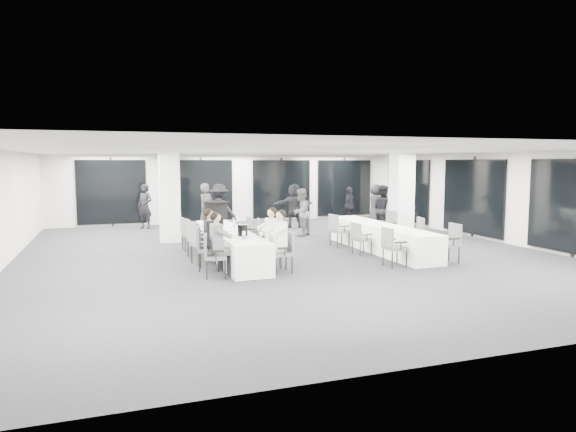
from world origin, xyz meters
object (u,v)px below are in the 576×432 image
Objects in this scene: chair_main_right_near at (284,249)px; standing_guest_a at (207,206)px; chair_main_right_second at (276,246)px; standing_guest_b at (301,209)px; standing_guest_f at (294,203)px; standing_guest_h at (383,206)px; chair_side_left_near at (392,244)px; ice_bucket_near at (243,230)px; banquet_table_side at (380,238)px; chair_main_right_fourth at (254,234)px; chair_main_left_near at (212,253)px; chair_main_left_second at (205,245)px; chair_main_left_fourth at (194,236)px; chair_side_right_far at (387,225)px; chair_main_right_far at (245,230)px; chair_main_right_mid at (262,238)px; ice_bucket_far at (219,221)px; chair_main_left_mid at (200,240)px; chair_main_left_far at (188,232)px; standing_guest_c at (219,207)px; cocktail_table at (216,219)px; chair_side_left_mid at (360,237)px; chair_side_right_near at (450,240)px; banquet_table_main at (230,245)px; chair_side_left_far at (337,228)px; chair_side_right_mid at (416,233)px; standing_guest_e at (375,201)px; standing_guest_d at (350,204)px.

standing_guest_a is at bearing 3.56° from chair_main_right_near.
chair_main_right_second is 5.27m from standing_guest_b.
standing_guest_f is 0.98× the size of standing_guest_h.
chair_side_left_near is 3.61m from ice_bucket_near.
chair_main_right_fourth is (-3.48, 0.80, 0.17)m from banquet_table_side.
chair_main_left_second is at bearing -168.99° from chair_main_left_near.
banquet_table_side is 4.89× the size of chair_main_left_second.
chair_side_right_far is at bearing 91.60° from chair_main_left_fourth.
chair_main_right_near reaches higher than chair_main_right_far.
ice_bucket_far reaches higher than chair_main_right_mid.
chair_main_left_mid is 1.11× the size of chair_main_left_far.
chair_main_left_mid reaches higher than chair_main_right_fourth.
chair_main_left_far is at bearing 29.66° from chair_main_right_mid.
standing_guest_a is at bearing -156.91° from chair_side_left_near.
chair_main_right_near reaches higher than banquet_table_side.
standing_guest_c is (-0.25, 3.48, 0.46)m from chair_main_right_fourth.
chair_main_right_near is at bearing 74.37° from standing_guest_f.
standing_guest_a is (-0.20, 0.59, 0.40)m from cocktail_table.
cocktail_table is at bearing -156.27° from chair_side_left_near.
chair_main_left_fourth is 4.45m from chair_side_left_mid.
chair_main_right_far is (1.66, -0.09, -0.02)m from chair_main_left_far.
ice_bucket_far is (0.79, 3.04, 0.34)m from chair_main_left_near.
chair_side_left_mid is at bearing 45.14° from chair_side_right_near.
chair_main_right_far is 0.95× the size of chair_side_left_near.
chair_main_left_fourth is at bearing 148.76° from banquet_table_main.
chair_side_left_mid is at bearing 176.99° from chair_side_left_near.
banquet_table_side is 18.05× the size of ice_bucket_near.
banquet_table_main is 2.47× the size of standing_guest_a.
standing_guest_c is (-2.90, 3.21, 0.46)m from chair_side_left_far.
chair_side_right_mid is 6.83m from standing_guest_e.
chair_side_right_mid is at bearing 108.17° from standing_guest_f.
standing_guest_f reaches higher than chair_main_left_far.
chair_main_left_fourth is 4.16m from standing_guest_a.
chair_side_left_mid is (4.33, 0.64, -0.09)m from chair_main_left_second.
chair_main_left_far is (-5.15, 1.84, 0.16)m from banquet_table_side.
standing_guest_e reaches higher than chair_main_right_fourth.
cocktail_table is 5.91m from chair_main_right_near.
chair_main_left_far is at bearing 70.43° from chair_main_right_fourth.
chair_side_right_far reaches higher than chair_main_left_far.
chair_side_right_far reaches higher than chair_main_right_second.
chair_main_right_mid is 7.74m from standing_guest_d.
chair_main_right_far is 2.74m from chair_side_left_far.
standing_guest_b is at bearing 32.43° from chair_side_right_far.
standing_guest_a is (-3.26, 6.74, 0.47)m from chair_side_left_near.
standing_guest_e is (8.23, 6.18, 0.32)m from chair_main_left_mid.
standing_guest_a is at bearing -15.68° from standing_guest_c.
chair_main_left_far is at bearing -119.34° from cocktail_table.
standing_guest_b reaches higher than chair_side_right_far.
banquet_table_main is at bearing -83.48° from chair_side_left_far.
standing_guest_h is at bearing 133.04° from chair_main_left_second.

